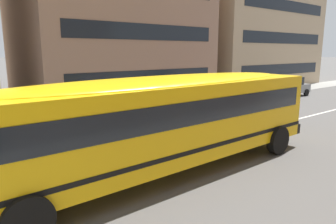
# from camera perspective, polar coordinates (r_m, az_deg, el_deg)

# --- Properties ---
(ground_plane) EXTENTS (400.00, 400.00, 0.00)m
(ground_plane) POSITION_cam_1_polar(r_m,az_deg,el_deg) (10.87, -8.74, -9.43)
(ground_plane) COLOR #54514F
(sidewalk_far) EXTENTS (120.00, 3.00, 0.01)m
(sidewalk_far) POSITION_cam_1_polar(r_m,az_deg,el_deg) (17.93, -21.29, -1.80)
(sidewalk_far) COLOR gray
(sidewalk_far) RESTS_ON ground_plane
(lane_centreline) EXTENTS (110.00, 0.16, 0.01)m
(lane_centreline) POSITION_cam_1_polar(r_m,az_deg,el_deg) (10.86, -8.74, -9.41)
(lane_centreline) COLOR silver
(lane_centreline) RESTS_ON ground_plane
(school_bus) EXTENTS (13.70, 3.25, 3.05)m
(school_bus) POSITION_cam_1_polar(r_m,az_deg,el_deg) (9.40, -2.22, -1.03)
(school_bus) COLOR yellow
(school_bus) RESTS_ON ground_plane
(parked_car_grey_far_corner) EXTENTS (3.96, 1.99, 1.64)m
(parked_car_grey_far_corner) POSITION_cam_1_polar(r_m,az_deg,el_deg) (28.35, 21.47, 4.44)
(parked_car_grey_far_corner) COLOR gray
(parked_car_grey_far_corner) RESTS_ON ground_plane
(parked_car_red_by_hydrant) EXTENTS (3.98, 2.04, 1.64)m
(parked_car_red_by_hydrant) POSITION_cam_1_polar(r_m,az_deg,el_deg) (21.02, 10.01, 2.95)
(parked_car_red_by_hydrant) COLOR maroon
(parked_car_red_by_hydrant) RESTS_ON ground_plane
(apartment_block_far_right) EXTENTS (16.35, 10.25, 13.30)m
(apartment_block_far_right) POSITION_cam_1_polar(r_m,az_deg,el_deg) (38.04, 14.25, 15.17)
(apartment_block_far_right) COLOR tan
(apartment_block_far_right) RESTS_ON ground_plane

